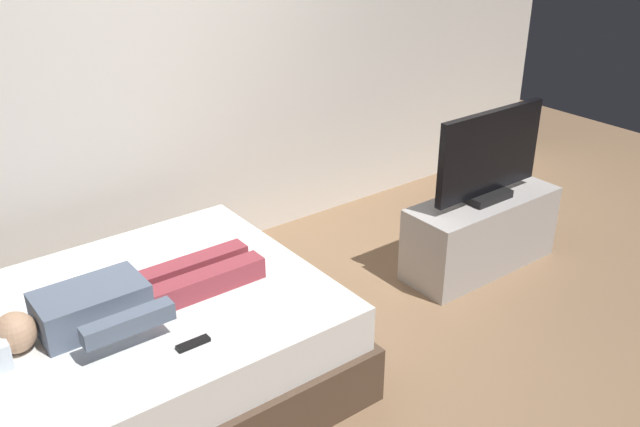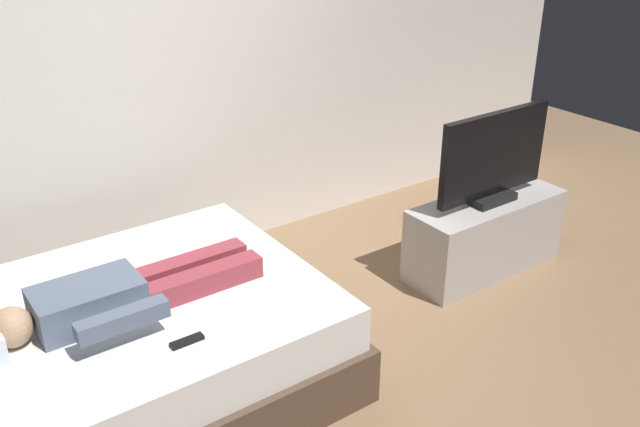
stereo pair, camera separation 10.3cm
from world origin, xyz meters
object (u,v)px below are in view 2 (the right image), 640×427
(person, at_px, (117,297))
(tv_stand, at_px, (484,235))
(remote, at_px, (187,341))
(bed, at_px, (116,355))
(tv, at_px, (493,159))

(person, relative_size, tv_stand, 1.15)
(remote, height_order, tv_stand, remote)
(person, relative_size, remote, 8.40)
(bed, distance_m, remote, 0.57)
(bed, height_order, tv_stand, bed)
(person, distance_m, remote, 0.44)
(bed, height_order, person, person)
(person, xyz_separation_m, tv, (2.41, -0.09, 0.16))
(person, bearing_deg, tv, -2.21)
(bed, bearing_deg, tv_stand, -3.57)
(bed, distance_m, tv, 2.50)
(person, distance_m, tv, 2.42)
(remote, bearing_deg, person, 110.47)
(bed, xyz_separation_m, person, (0.03, -0.06, 0.36))
(bed, xyz_separation_m, remote, (0.18, -0.46, 0.29))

